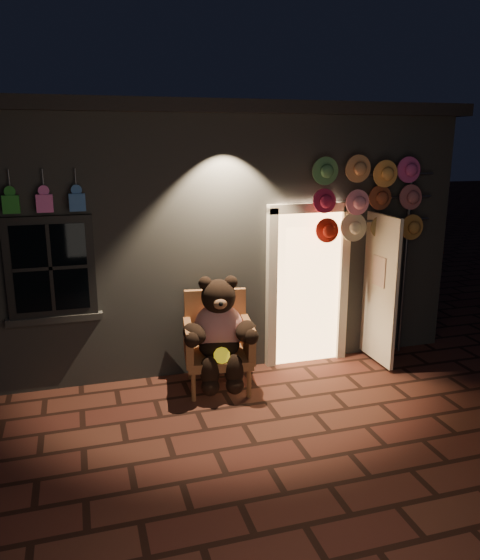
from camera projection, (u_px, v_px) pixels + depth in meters
name	position (u px, v px, depth m)	size (l,w,h in m)	color
ground	(243.00, 424.00, 5.90)	(60.00, 60.00, 0.00)	#50291E
shop_building	(174.00, 217.00, 9.17)	(7.30, 5.95, 3.51)	slate
wicker_armchair	(217.00, 340.00, 6.73)	(0.90, 0.83, 1.18)	olive
teddy_bear	(219.00, 332.00, 6.54)	(0.97, 0.81, 1.34)	red
hat_rack	(371.00, 201.00, 7.13)	(1.77, 0.22, 2.77)	#59595E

